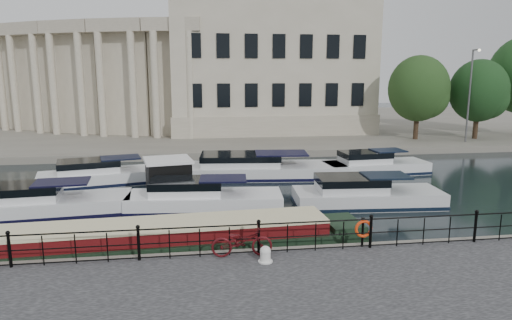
{
  "coord_description": "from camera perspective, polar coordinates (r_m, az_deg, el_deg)",
  "views": [
    {
      "loc": [
        -2.13,
        -16.86,
        6.67
      ],
      "look_at": [
        0.5,
        2.0,
        3.0
      ],
      "focal_mm": 32.0,
      "sensor_mm": 36.0,
      "label": 1
    }
  ],
  "objects": [
    {
      "name": "harbour_hut",
      "position": [
        25.06,
        -10.89,
        -2.48
      ],
      "size": [
        3.79,
        3.34,
        2.21
      ],
      "rotation": [
        0.0,
        0.0,
        0.18
      ],
      "color": "#6B665B",
      "rests_on": "ground_plane"
    },
    {
      "name": "railing",
      "position": [
        15.74,
        0.34,
        -9.42
      ],
      "size": [
        24.14,
        0.14,
        1.22
      ],
      "color": "black",
      "rests_on": "near_quay"
    },
    {
      "name": "civic_building",
      "position": [
        51.58,
        -6.81,
        11.25
      ],
      "size": [
        53.55,
        31.84,
        16.85
      ],
      "color": "#ADA38C",
      "rests_on": "far_bank"
    },
    {
      "name": "life_ring_post",
      "position": [
        16.74,
        13.29,
        -8.41
      ],
      "size": [
        0.65,
        0.18,
        1.06
      ],
      "color": "black",
      "rests_on": "near_quay"
    },
    {
      "name": "far_bank",
      "position": [
        56.26,
        -5.73,
        4.34
      ],
      "size": [
        120.0,
        42.0,
        0.55
      ],
      "primitive_type": "cube",
      "color": "#6B665B",
      "rests_on": "ground_plane"
    },
    {
      "name": "bicycle",
      "position": [
        15.56,
        -1.78,
        -10.11
      ],
      "size": [
        2.08,
        0.8,
        1.08
      ],
      "primitive_type": "imported",
      "rotation": [
        0.0,
        0.0,
        1.53
      ],
      "color": "#460C10",
      "rests_on": "near_quay"
    },
    {
      "name": "trees",
      "position": [
        48.78,
        27.24,
        8.42
      ],
      "size": [
        17.68,
        7.69,
        9.64
      ],
      "color": "black",
      "rests_on": "far_bank"
    },
    {
      "name": "ground_plane",
      "position": [
        18.26,
        -0.7,
        -10.52
      ],
      "size": [
        160.0,
        160.0,
        0.0
      ],
      "primitive_type": "plane",
      "color": "black",
      "rests_on": "ground"
    },
    {
      "name": "mooring_bollard",
      "position": [
        15.25,
        1.18,
        -11.71
      ],
      "size": [
        0.48,
        0.48,
        0.54
      ],
      "color": "silver",
      "rests_on": "near_quay"
    },
    {
      "name": "cabin_cruisers",
      "position": [
        26.22,
        -3.54,
        -3.02
      ],
      "size": [
        27.11,
        10.85,
        1.99
      ],
      "color": "white",
      "rests_on": "ground_plane"
    },
    {
      "name": "lamp_posts",
      "position": [
        46.96,
        29.13,
        7.27
      ],
      "size": [
        8.24,
        1.55,
        8.07
      ],
      "color": "#59595B",
      "rests_on": "far_bank"
    },
    {
      "name": "narrowboat",
      "position": [
        17.68,
        -13.02,
        -10.28
      ],
      "size": [
        16.71,
        3.12,
        1.6
      ],
      "rotation": [
        0.0,
        0.0,
        0.05
      ],
      "color": "black",
      "rests_on": "ground_plane"
    }
  ]
}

